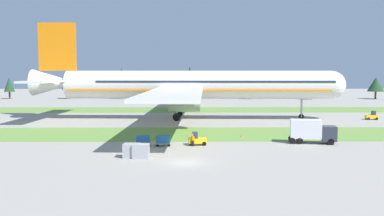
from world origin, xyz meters
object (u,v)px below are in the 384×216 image
(baggage_tug, at_px, (197,140))
(ground_crew_marshaller, at_px, (193,140))
(uld_container_1, at_px, (141,151))
(taxiway_marker_2, at_px, (153,138))
(catering_truck, at_px, (312,131))
(uld_container_0, at_px, (131,151))
(cargo_dolly_lead, at_px, (163,140))
(airliner, at_px, (187,85))
(taxiway_marker_0, at_px, (188,135))
(pushback_tractor, at_px, (372,116))
(taxiway_marker_1, at_px, (242,136))
(cargo_dolly_second, at_px, (143,140))

(baggage_tug, distance_m, ground_crew_marshaller, 1.10)
(uld_container_1, distance_m, taxiway_marker_2, 14.35)
(catering_truck, distance_m, uld_container_0, 27.76)
(uld_container_0, height_order, taxiway_marker_2, uld_container_0)
(cargo_dolly_lead, height_order, catering_truck, catering_truck)
(airliner, distance_m, taxiway_marker_2, 29.65)
(baggage_tug, distance_m, taxiway_marker_2, 8.72)
(taxiway_marker_0, bearing_deg, uld_container_1, -108.70)
(taxiway_marker_0, relative_size, taxiway_marker_2, 0.92)
(pushback_tractor, distance_m, taxiway_marker_1, 40.30)
(cargo_dolly_second, distance_m, uld_container_0, 7.81)
(uld_container_0, relative_size, taxiway_marker_1, 4.44)
(cargo_dolly_lead, distance_m, taxiway_marker_2, 6.23)
(ground_crew_marshaller, height_order, uld_container_0, uld_container_0)
(cargo_dolly_lead, relative_size, pushback_tractor, 0.89)
(cargo_dolly_lead, bearing_deg, uld_container_1, -21.22)
(catering_truck, relative_size, taxiway_marker_2, 14.26)
(uld_container_0, xyz_separation_m, taxiway_marker_0, (7.17, 17.21, -0.65))
(airliner, distance_m, catering_truck, 37.74)
(catering_truck, relative_size, uld_container_0, 3.63)
(cargo_dolly_lead, bearing_deg, cargo_dolly_second, -90.00)
(pushback_tractor, height_order, taxiway_marker_0, pushback_tractor)
(cargo_dolly_second, height_order, uld_container_1, uld_container_1)
(airliner, xyz_separation_m, uld_container_1, (-5.65, -42.54, -6.87))
(baggage_tug, bearing_deg, ground_crew_marshaller, -42.94)
(cargo_dolly_lead, distance_m, pushback_tractor, 55.21)
(ground_crew_marshaller, bearing_deg, taxiway_marker_1, -119.65)
(uld_container_0, distance_m, taxiway_marker_2, 14.12)
(uld_container_1, xyz_separation_m, taxiway_marker_2, (0.38, 14.33, -0.64))
(taxiway_marker_1, height_order, taxiway_marker_2, taxiway_marker_2)
(pushback_tractor, bearing_deg, uld_container_1, 133.39)
(cargo_dolly_second, xyz_separation_m, pushback_tractor, (47.64, 32.65, -0.10))
(cargo_dolly_lead, distance_m, ground_crew_marshaller, 4.35)
(uld_container_0, bearing_deg, airliner, 80.74)
(cargo_dolly_second, distance_m, pushback_tractor, 57.76)
(cargo_dolly_lead, bearing_deg, uld_container_0, -29.54)
(catering_truck, bearing_deg, cargo_dolly_second, -73.98)
(airliner, bearing_deg, catering_truck, 33.01)
(baggage_tug, distance_m, cargo_dolly_second, 7.93)
(pushback_tractor, relative_size, uld_container_1, 1.33)
(baggage_tug, xyz_separation_m, cargo_dolly_lead, (-4.99, -0.55, 0.10))
(cargo_dolly_second, bearing_deg, uld_container_0, -10.71)
(cargo_dolly_second, bearing_deg, ground_crew_marshaller, 83.63)
(catering_truck, xyz_separation_m, uld_container_0, (-25.84, -10.10, -1.07))
(taxiway_marker_0, bearing_deg, baggage_tug, -81.31)
(baggage_tug, distance_m, catering_truck, 17.46)
(cargo_dolly_lead, xyz_separation_m, taxiway_marker_2, (-1.87, 5.90, -0.66))
(cargo_dolly_lead, bearing_deg, taxiway_marker_2, -168.74)
(ground_crew_marshaller, bearing_deg, uld_container_0, 59.14)
(taxiway_marker_1, bearing_deg, ground_crew_marshaller, -133.95)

